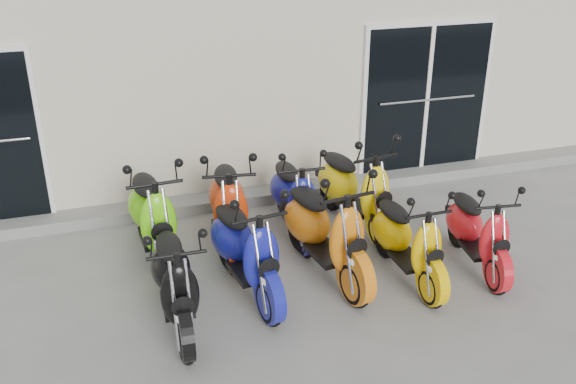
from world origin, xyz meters
name	(u,v)px	position (x,y,z in m)	size (l,w,h in m)	color
ground	(304,273)	(0.00, 0.00, 0.00)	(80.00, 80.00, 0.00)	gray
building	(208,42)	(0.00, 5.20, 1.60)	(14.00, 6.00, 3.20)	beige
front_step	(258,195)	(0.00, 2.02, 0.07)	(14.00, 0.40, 0.15)	gray
door_right	(426,95)	(2.60, 2.17, 1.26)	(2.02, 0.08, 2.22)	black
scooter_front_black	(174,270)	(-1.50, -0.52, 0.62)	(0.61, 1.69, 1.24)	black
scooter_front_blue	(245,237)	(-0.71, -0.17, 0.67)	(0.66, 1.81, 1.34)	#171B9A
scooter_front_orange_a	(325,219)	(0.21, -0.09, 0.71)	(0.70, 1.91, 1.41)	orange
scooter_front_orange_b	(408,231)	(1.04, -0.43, 0.60)	(0.59, 1.63, 1.20)	#FFC601
scooter_front_red	(479,222)	(1.90, -0.45, 0.58)	(0.57, 1.57, 1.16)	red
scooter_back_green	(151,204)	(-1.55, 0.86, 0.70)	(0.68, 1.88, 1.39)	#6AE60E
scooter_back_red	(228,195)	(-0.65, 0.87, 0.68)	(0.67, 1.85, 1.37)	red
scooter_back_blue	(294,188)	(0.18, 0.94, 0.63)	(0.62, 1.71, 1.26)	navy
scooter_back_yellow	(355,178)	(0.97, 0.88, 0.68)	(0.67, 1.85, 1.36)	yellow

